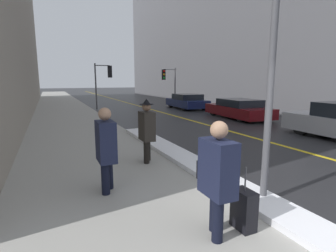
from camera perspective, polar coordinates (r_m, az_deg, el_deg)
sidewalk_slab at (r=16.94m, az=-20.82°, el=1.93°), size 4.00×80.00×0.01m
road_centre_stripe at (r=18.32m, az=-1.75°, el=3.11°), size 0.16×80.00×0.00m
snow_bank_curb at (r=7.15m, az=3.76°, el=-7.17°), size 0.73×9.25×0.13m
lamp_post at (r=4.76m, az=21.77°, el=14.11°), size 0.28×0.28×4.20m
traffic_light_near at (r=20.89m, az=-13.61°, el=10.46°), size 1.31×0.32×3.43m
traffic_light_far at (r=23.55m, az=-0.05°, el=10.34°), size 1.31×0.32×3.27m
pedestrian_with_shoulder_bag at (r=3.65m, az=10.64°, el=-10.29°), size 0.31×0.74×1.64m
pedestrian_trailing at (r=5.15m, az=-13.36°, el=-4.28°), size 0.31×0.75×1.66m
pedestrian_nearside at (r=6.87m, az=-4.63°, el=-0.47°), size 0.36×0.52×1.69m
parked_car_maroon at (r=15.78m, az=15.03°, el=3.62°), size 2.17×4.69×1.10m
parked_car_navy at (r=20.60m, az=4.11°, el=5.37°), size 2.11×4.33×1.13m
rolling_suitcase at (r=4.13m, az=16.17°, el=-17.15°), size 0.22×0.36×0.95m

